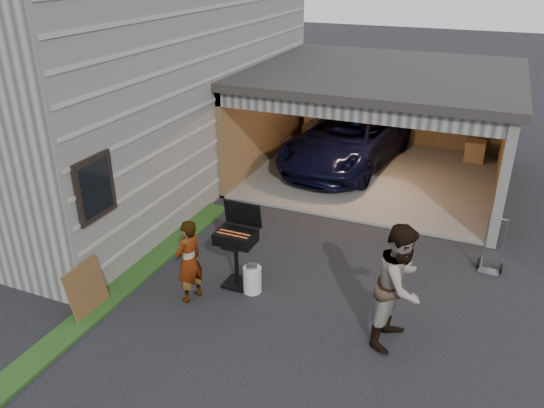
{
  "coord_description": "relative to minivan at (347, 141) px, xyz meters",
  "views": [
    {
      "loc": [
        3.43,
        -7.14,
        5.55
      ],
      "look_at": [
        -0.19,
        1.43,
        1.15
      ],
      "focal_mm": 35.0,
      "sensor_mm": 36.0,
      "label": 1
    }
  ],
  "objects": [
    {
      "name": "ground",
      "position": [
        0.19,
        -6.9,
        -0.73
      ],
      "size": [
        80.0,
        80.0,
        0.0
      ],
      "primitive_type": "plane",
      "color": "black",
      "rests_on": "ground"
    },
    {
      "name": "house",
      "position": [
        -5.81,
        -2.9,
        2.02
      ],
      "size": [
        7.0,
        11.0,
        5.5
      ],
      "primitive_type": "cube",
      "color": "#474744",
      "rests_on": "ground"
    },
    {
      "name": "groundcover_strip",
      "position": [
        -2.06,
        -7.9,
        -0.7
      ],
      "size": [
        0.5,
        8.0,
        0.06
      ],
      "primitive_type": "cube",
      "color": "#193814",
      "rests_on": "ground"
    },
    {
      "name": "garage",
      "position": [
        0.95,
        -0.11,
        1.14
      ],
      "size": [
        6.8,
        6.3,
        2.9
      ],
      "color": "#605E59",
      "rests_on": "ground"
    },
    {
      "name": "minivan",
      "position": [
        0.0,
        0.0,
        0.0
      ],
      "size": [
        3.03,
        5.5,
        1.46
      ],
      "primitive_type": "imported",
      "rotation": [
        0.0,
        0.0,
        -0.12
      ],
      "color": "black",
      "rests_on": "ground"
    },
    {
      "name": "woman",
      "position": [
        -0.73,
        -7.4,
        0.04
      ],
      "size": [
        0.51,
        0.64,
        1.54
      ],
      "primitive_type": "imported",
      "rotation": [
        0.0,
        0.0,
        -1.84
      ],
      "color": "silver",
      "rests_on": "ground"
    },
    {
      "name": "man",
      "position": [
        2.79,
        -7.1,
        0.29
      ],
      "size": [
        0.96,
        1.12,
        2.03
      ],
      "primitive_type": "imported",
      "rotation": [
        0.0,
        0.0,
        1.36
      ],
      "color": "#4E311E",
      "rests_on": "ground"
    },
    {
      "name": "bbq_grill",
      "position": [
        -0.18,
        -6.66,
        0.2
      ],
      "size": [
        0.71,
        0.62,
        1.57
      ],
      "color": "black",
      "rests_on": "ground"
    },
    {
      "name": "propane_tank",
      "position": [
        0.17,
        -6.78,
        -0.48
      ],
      "size": [
        0.42,
        0.42,
        0.5
      ],
      "primitive_type": "cylinder",
      "rotation": [
        0.0,
        0.0,
        0.3
      ],
      "color": "silver",
      "rests_on": "ground"
    },
    {
      "name": "plywood_panel",
      "position": [
        -2.15,
        -8.4,
        -0.29
      ],
      "size": [
        0.22,
        0.8,
        0.89
      ],
      "primitive_type": "cube",
      "rotation": [
        0.0,
        -0.21,
        0.0
      ],
      "color": "#54381D",
      "rests_on": "ground"
    },
    {
      "name": "hand_truck",
      "position": [
        4.1,
        -4.39,
        -0.51
      ],
      "size": [
        0.48,
        0.37,
        1.14
      ],
      "rotation": [
        0.0,
        0.0,
        -0.08
      ],
      "color": "slate",
      "rests_on": "ground"
    }
  ]
}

